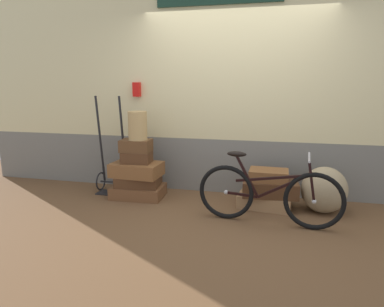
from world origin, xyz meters
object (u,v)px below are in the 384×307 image
(suitcase_6, at_px, (270,188))
(bicycle, at_px, (268,195))
(suitcase_5, at_px, (265,200))
(wicker_basket, at_px, (138,126))
(suitcase_0, at_px, (138,191))
(suitcase_7, at_px, (269,175))
(suitcase_3, at_px, (137,157))
(suitcase_1, at_px, (139,181))
(luggage_trolley, at_px, (112,169))
(suitcase_4, at_px, (136,146))
(burlap_sack, at_px, (324,190))
(suitcase_2, at_px, (137,169))

(suitcase_6, xyz_separation_m, bicycle, (-0.02, -0.52, 0.08))
(suitcase_5, xyz_separation_m, wicker_basket, (-1.71, -0.01, 0.91))
(suitcase_0, relative_size, suitcase_6, 1.03)
(suitcase_7, bearing_deg, suitcase_3, -179.02)
(suitcase_0, height_order, suitcase_1, suitcase_1)
(suitcase_3, height_order, luggage_trolley, luggage_trolley)
(suitcase_7, distance_m, luggage_trolley, 2.21)
(suitcase_3, height_order, suitcase_4, suitcase_4)
(suitcase_5, distance_m, suitcase_7, 0.35)
(suitcase_6, bearing_deg, suitcase_0, 176.08)
(bicycle, bearing_deg, wicker_basket, 162.60)
(suitcase_1, bearing_deg, burlap_sack, -5.94)
(wicker_basket, height_order, bicycle, wicker_basket)
(suitcase_2, distance_m, suitcase_4, 0.33)
(suitcase_0, bearing_deg, suitcase_5, -1.43)
(suitcase_4, relative_size, suitcase_6, 0.59)
(suitcase_1, xyz_separation_m, luggage_trolley, (-0.45, 0.13, 0.10))
(suitcase_4, xyz_separation_m, suitcase_6, (1.80, -0.03, -0.46))
(suitcase_0, distance_m, bicycle, 1.85)
(suitcase_6, height_order, bicycle, bicycle)
(suitcase_7, height_order, burlap_sack, burlap_sack)
(bicycle, bearing_deg, suitcase_6, 87.81)
(suitcase_7, distance_m, burlap_sack, 0.68)
(suitcase_2, distance_m, burlap_sack, 2.43)
(suitcase_4, xyz_separation_m, suitcase_5, (1.75, -0.00, -0.63))
(suitcase_0, xyz_separation_m, luggage_trolley, (-0.45, 0.14, 0.25))
(suitcase_5, height_order, suitcase_6, suitcase_6)
(suitcase_1, distance_m, suitcase_6, 1.77)
(bicycle, bearing_deg, luggage_trolley, 163.24)
(suitcase_0, distance_m, suitcase_1, 0.15)
(suitcase_4, bearing_deg, suitcase_1, -36.84)
(suitcase_3, xyz_separation_m, luggage_trolley, (-0.44, 0.13, -0.23))
(suitcase_2, xyz_separation_m, suitcase_6, (1.78, -0.00, -0.13))
(wicker_basket, xyz_separation_m, bicycle, (1.74, -0.54, -0.65))
(suitcase_1, bearing_deg, suitcase_7, -5.87)
(suitcase_4, height_order, suitcase_5, suitcase_4)
(suitcase_6, height_order, suitcase_7, suitcase_7)
(suitcase_4, distance_m, burlap_sack, 2.48)
(suitcase_4, xyz_separation_m, suitcase_7, (1.77, -0.04, -0.29))
(suitcase_3, bearing_deg, wicker_basket, 14.88)
(burlap_sack, relative_size, bicycle, 0.36)
(luggage_trolley, bearing_deg, suitcase_2, -17.55)
(suitcase_4, distance_m, suitcase_7, 1.80)
(suitcase_0, relative_size, luggage_trolley, 0.51)
(suitcase_1, relative_size, luggage_trolley, 0.42)
(suitcase_3, bearing_deg, bicycle, -21.91)
(bicycle, bearing_deg, suitcase_0, 163.27)
(wicker_basket, bearing_deg, suitcase_7, -0.94)
(suitcase_1, bearing_deg, suitcase_0, -141.81)
(suitcase_2, xyz_separation_m, wicker_basket, (0.03, 0.02, 0.60))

